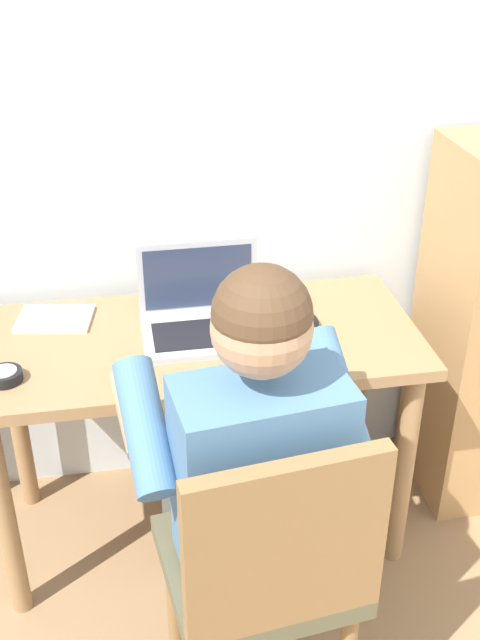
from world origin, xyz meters
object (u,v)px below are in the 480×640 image
at_px(laptop, 202,314).
at_px(chair, 267,570).
at_px(desk, 200,370).
at_px(notebook_pad, 55,319).
at_px(person_seated, 244,454).
at_px(desk_clock, 5,376).

bearing_deg(laptop, chair, -86.34).
bearing_deg(chair, desk, 95.18).
relative_size(chair, laptop, 2.64).
relative_size(desk, notebook_pad, 5.89).
height_order(desk, person_seated, person_seated).
xyz_separation_m(desk, person_seated, (0.04, -0.48, 0.08)).
height_order(chair, laptop, laptop).
relative_size(desk_clock, notebook_pad, 0.43).
height_order(desk, laptop, laptop).
distance_m(person_seated, notebook_pad, 0.78).
distance_m(desk_clock, notebook_pad, 0.31).
height_order(laptop, notebook_pad, laptop).
height_order(chair, desk_clock, chair).
bearing_deg(chair, laptop, 93.66).
xyz_separation_m(person_seated, laptop, (-0.03, 0.52, 0.08)).
relative_size(desk, laptop, 3.63).
bearing_deg(laptop, desk, -113.85).
bearing_deg(desk, person_seated, -85.20).
height_order(person_seated, laptop, person_seated).
distance_m(desk, person_seated, 0.49).
bearing_deg(notebook_pad, chair, -51.36).
bearing_deg(notebook_pad, person_seated, -46.11).
xyz_separation_m(desk, laptop, (0.02, 0.04, 0.16)).
bearing_deg(desk, desk_clock, -165.74).
distance_m(chair, laptop, 0.75).
height_order(chair, person_seated, person_seated).
xyz_separation_m(desk, chair, (0.06, -0.67, -0.10)).
distance_m(desk, chair, 0.68).
bearing_deg(desk, laptop, 66.15).
bearing_deg(laptop, person_seated, -87.24).
bearing_deg(person_seated, desk, 94.80).
bearing_deg(notebook_pad, laptop, -7.33).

